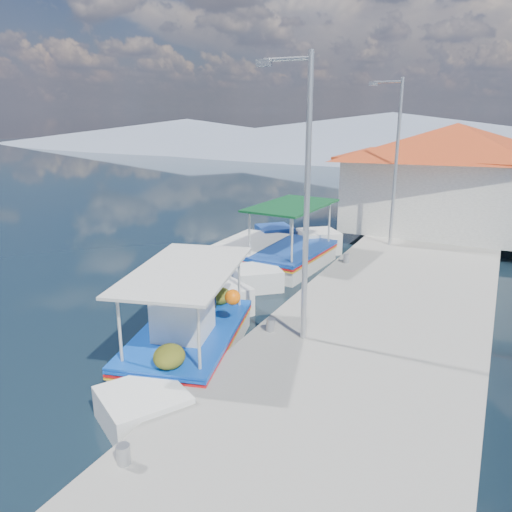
% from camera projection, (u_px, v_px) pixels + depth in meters
% --- Properties ---
extents(ground, '(160.00, 160.00, 0.00)m').
position_uv_depth(ground, '(86.00, 352.00, 11.49)').
color(ground, black).
rests_on(ground, ground).
extents(quay, '(5.00, 44.00, 0.50)m').
position_uv_depth(quay, '(397.00, 299.00, 14.04)').
color(quay, gray).
rests_on(quay, ground).
extents(bollards, '(0.20, 17.20, 0.30)m').
position_uv_depth(bollards, '(318.00, 283.00, 14.18)').
color(bollards, '#A5A8AD').
rests_on(bollards, quay).
extents(main_caique, '(3.27, 6.85, 2.34)m').
position_uv_depth(main_caique, '(191.00, 338.00, 11.21)').
color(main_caique, white).
rests_on(main_caique, ground).
extents(caique_green_canopy, '(2.30, 6.77, 2.54)m').
position_uv_depth(caique_green_canopy, '(292.00, 257.00, 17.63)').
color(caique_green_canopy, white).
rests_on(caique_green_canopy, ground).
extents(caique_blue_hull, '(1.92, 6.32, 1.12)m').
position_uv_depth(caique_blue_hull, '(249.00, 253.00, 18.44)').
color(caique_blue_hull, navy).
rests_on(caique_blue_hull, ground).
extents(harbor_building, '(10.49, 10.49, 4.40)m').
position_uv_depth(harbor_building, '(452.00, 175.00, 20.92)').
color(harbor_building, white).
rests_on(harbor_building, quay).
extents(lamp_post_near, '(1.21, 0.14, 6.00)m').
position_uv_depth(lamp_post_near, '(303.00, 188.00, 10.19)').
color(lamp_post_near, '#A5A8AD').
rests_on(lamp_post_near, quay).
extents(lamp_post_far, '(1.21, 0.14, 6.00)m').
position_uv_depth(lamp_post_far, '(394.00, 155.00, 17.91)').
color(lamp_post_far, '#A5A8AD').
rests_on(lamp_post_far, quay).
extents(mountain_ridge, '(171.40, 96.00, 5.50)m').
position_uv_depth(mountain_ridge, '(494.00, 141.00, 56.16)').
color(mountain_ridge, slate).
rests_on(mountain_ridge, ground).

